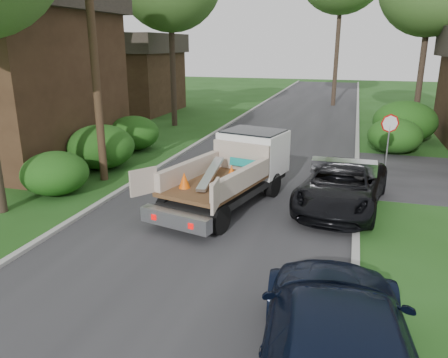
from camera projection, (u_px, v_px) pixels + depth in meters
ground at (190, 252)px, 11.23m from camera, size 120.00×120.00×0.00m
road at (266, 159)px, 20.39m from camera, size 8.00×90.00×0.02m
curb_left at (184, 152)px, 21.48m from camera, size 0.20×90.00×0.12m
curb_right at (357, 164)px, 19.26m from camera, size 0.20×90.00×0.12m
stop_sign at (389, 131)px, 17.54m from camera, size 0.71×0.32×2.48m
utility_pole at (93, 43)px, 15.75m from camera, size 2.42×1.25×10.00m
house_left_far at (127, 72)px, 34.14m from camera, size 7.56×7.56×6.00m
hedge_left_a at (55, 173)px, 15.43m from camera, size 2.34×2.34×1.53m
hedge_left_b at (101, 147)px, 18.67m from camera, size 2.86×2.86×1.87m
hedge_left_c at (133, 133)px, 21.98m from camera, size 2.60×2.60×1.70m
hedge_right_a at (395, 136)px, 21.31m from camera, size 2.60×2.60×1.70m
hedge_right_b at (405, 121)px, 23.80m from camera, size 3.38×3.38×2.21m
flatbed_truck at (239, 165)px, 14.78m from camera, size 3.75×6.26×2.22m
black_pickup at (342, 186)px, 14.16m from camera, size 3.12×5.56×1.47m
navy_suv at (337, 345)px, 6.48m from camera, size 2.94×6.08×1.71m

